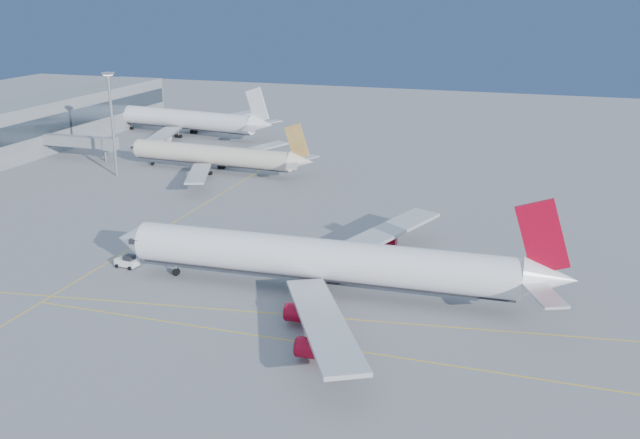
{
  "coord_description": "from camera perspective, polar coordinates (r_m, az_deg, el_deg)",
  "views": [
    {
      "loc": [
        33.22,
        -97.8,
        46.9
      ],
      "look_at": [
        -4.65,
        19.04,
        7.0
      ],
      "focal_mm": 40.0,
      "sensor_mm": 36.0,
      "label": 1
    }
  ],
  "objects": [
    {
      "name": "jet_bridge",
      "position": [
        215.71,
        -18.43,
        5.92
      ],
      "size": [
        23.6,
        3.6,
        6.9
      ],
      "color": "gray",
      "rests_on": "ground"
    },
    {
      "name": "terminal",
      "position": [
        238.57,
        -20.94,
        7.32
      ],
      "size": [
        18.4,
        110.0,
        15.0
      ],
      "color": "gray",
      "rests_on": "ground"
    },
    {
      "name": "ground",
      "position": [
        113.44,
        -0.74,
        -6.43
      ],
      "size": [
        500.0,
        500.0,
        0.0
      ],
      "primitive_type": "plane",
      "color": "slate",
      "rests_on": "ground"
    },
    {
      "name": "pushback_tug",
      "position": [
        130.32,
        -15.16,
        -3.26
      ],
      "size": [
        4.2,
        2.8,
        2.26
      ],
      "rotation": [
        0.0,
        0.0,
        -0.1
      ],
      "color": "white",
      "rests_on": "ground"
    },
    {
      "name": "airliner_third",
      "position": [
        243.01,
        -10.63,
        7.86
      ],
      "size": [
        66.35,
        60.66,
        17.82
      ],
      "rotation": [
        0.0,
        0.0,
        -0.14
      ],
      "color": "white",
      "rests_on": "ground"
    },
    {
      "name": "airliner_virgin",
      "position": [
        113.57,
        0.79,
        -3.32
      ],
      "size": [
        75.51,
        67.87,
        18.64
      ],
      "rotation": [
        0.0,
        0.0,
        0.03
      ],
      "color": "white",
      "rests_on": "ground"
    },
    {
      "name": "airliner_etihad",
      "position": [
        192.63,
        -8.35,
        5.09
      ],
      "size": [
        56.7,
        52.29,
        14.79
      ],
      "rotation": [
        0.0,
        0.0,
        -0.06
      ],
      "color": "beige",
      "rests_on": "ground"
    },
    {
      "name": "taxiway_lines",
      "position": [
        123.86,
        -6.27,
        -4.36
      ],
      "size": [
        118.86,
        140.0,
        0.02
      ],
      "color": "yellow",
      "rests_on": "ground"
    },
    {
      "name": "light_mast",
      "position": [
        191.66,
        -16.33,
        7.96
      ],
      "size": [
        2.32,
        2.32,
        26.86
      ],
      "color": "gray",
      "rests_on": "ground"
    }
  ]
}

